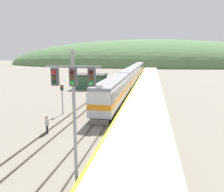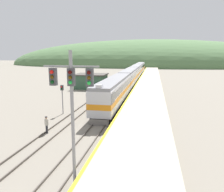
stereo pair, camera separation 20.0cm
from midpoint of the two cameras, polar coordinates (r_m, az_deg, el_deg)
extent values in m
cube|color=#4C443D|center=(76.82, 5.53, 4.87)|extent=(0.08, 180.00, 0.16)
cube|color=#4C443D|center=(76.71, 6.60, 4.84)|extent=(0.08, 180.00, 0.16)
cube|color=#4C443D|center=(77.30, 2.41, 4.94)|extent=(0.08, 180.00, 0.16)
cube|color=#4C443D|center=(77.11, 3.47, 4.92)|extent=(0.08, 180.00, 0.16)
cube|color=#B2A893|center=(56.64, 9.31, 3.03)|extent=(6.14, 140.00, 0.93)
cube|color=yellow|center=(56.72, 6.33, 3.59)|extent=(0.24, 140.00, 0.01)
ellipsoid|color=#517547|center=(170.61, 8.59, 8.05)|extent=(216.29, 97.33, 37.51)
cube|color=#385B42|center=(52.61, -5.75, 3.77)|extent=(6.86, 5.64, 3.21)
cube|color=#47423D|center=(52.42, -5.79, 5.64)|extent=(7.36, 6.14, 0.24)
cube|color=black|center=(34.63, 0.44, -1.86)|extent=(2.35, 19.11, 0.85)
cube|color=#BCBCC1|center=(34.24, 0.45, 1.36)|extent=(2.86, 20.33, 3.10)
cube|color=orange|center=(34.29, 0.45, 0.95)|extent=(2.89, 20.35, 0.68)
cube|color=black|center=(34.14, 0.45, 2.48)|extent=(2.89, 19.11, 0.93)
cube|color=slate|center=(34.00, 0.45, 4.26)|extent=(2.69, 20.33, 0.40)
cube|color=black|center=(25.42, -3.11, -0.44)|extent=(2.90, 2.20, 1.24)
cube|color=#BCBCC1|center=(24.52, -3.52, 2.57)|extent=(0.64, 0.80, 0.36)
cube|color=slate|center=(25.22, -3.54, -6.87)|extent=(2.23, 0.40, 0.77)
cube|color=black|center=(55.15, 4.27, 2.89)|extent=(2.35, 18.75, 0.85)
cube|color=#BCBCC1|center=(54.91, 4.30, 4.93)|extent=(2.86, 19.95, 3.10)
cube|color=orange|center=(54.93, 4.30, 4.67)|extent=(2.89, 19.97, 0.68)
cube|color=black|center=(54.84, 4.31, 5.64)|extent=(2.89, 18.75, 0.93)
cube|color=slate|center=(54.75, 4.33, 6.75)|extent=(2.69, 19.95, 0.40)
cube|color=black|center=(75.76, 6.01, 5.04)|extent=(2.35, 18.75, 0.85)
cube|color=#BCBCC1|center=(75.59, 6.04, 6.52)|extent=(2.86, 19.95, 3.10)
cube|color=orange|center=(75.61, 6.03, 6.34)|extent=(2.89, 19.97, 0.68)
cube|color=black|center=(75.54, 6.05, 7.04)|extent=(2.89, 18.75, 0.93)
cube|color=slate|center=(75.48, 6.06, 7.85)|extent=(2.69, 19.95, 0.40)
cube|color=black|center=(96.48, 7.01, 6.26)|extent=(2.35, 18.75, 0.85)
cube|color=#BCBCC1|center=(96.35, 7.03, 7.43)|extent=(2.86, 19.95, 3.10)
cube|color=orange|center=(96.36, 7.03, 7.28)|extent=(2.89, 19.97, 0.68)
cube|color=black|center=(96.31, 7.04, 7.84)|extent=(2.89, 18.75, 0.93)
cube|color=slate|center=(96.26, 7.06, 8.47)|extent=(2.69, 19.95, 0.40)
cylinder|color=gray|center=(13.21, -10.17, -6.57)|extent=(0.20, 0.20, 8.29)
cube|color=gray|center=(12.63, -10.66, 7.63)|extent=(3.30, 0.10, 0.10)
cube|color=#424247|center=(13.11, -15.08, 4.88)|extent=(0.40, 0.28, 1.02)
sphere|color=red|center=(12.93, -15.47, 6.06)|extent=(0.22, 0.22, 0.22)
sphere|color=#412C05|center=(12.95, -15.40, 4.80)|extent=(0.22, 0.22, 0.22)
sphere|color=black|center=(12.99, -15.34, 3.54)|extent=(0.22, 0.22, 0.22)
cube|color=#424247|center=(12.68, -10.57, 4.88)|extent=(0.40, 0.28, 1.02)
sphere|color=#3C0504|center=(12.49, -10.90, 6.10)|extent=(0.22, 0.22, 0.22)
sphere|color=#412C05|center=(12.52, -10.85, 4.79)|extent=(0.22, 0.22, 0.22)
sphere|color=green|center=(12.55, -10.80, 3.49)|extent=(0.22, 0.22, 0.22)
cube|color=#424247|center=(12.33, -5.77, 4.84)|extent=(0.40, 0.28, 1.02)
sphere|color=#3C0504|center=(12.13, -6.02, 6.10)|extent=(0.22, 0.22, 0.22)
sphere|color=#412C05|center=(12.16, -6.00, 4.75)|extent=(0.22, 0.22, 0.22)
sphere|color=green|center=(12.19, -5.97, 3.42)|extent=(0.22, 0.22, 0.22)
cylinder|color=gray|center=(30.38, -13.02, -0.89)|extent=(0.14, 0.14, 4.03)
cube|color=#424247|center=(30.10, -13.15, 2.11)|extent=(0.36, 0.28, 0.71)
sphere|color=red|center=(29.93, -13.29, 2.32)|extent=(0.22, 0.22, 0.22)
sphere|color=black|center=(29.97, -13.27, 1.80)|extent=(0.22, 0.22, 0.22)
cylinder|color=#2D2D33|center=(23.85, -16.93, -8.28)|extent=(0.14, 0.14, 0.86)
cylinder|color=#2D2D33|center=(23.71, -16.70, -8.38)|extent=(0.14, 0.14, 0.86)
cube|color=#B2AD9E|center=(23.55, -16.91, -6.57)|extent=(0.42, 0.37, 0.66)
sphere|color=tan|center=(23.42, -16.98, -5.53)|extent=(0.23, 0.23, 0.23)
cylinder|color=black|center=(23.39, -16.99, -5.28)|extent=(0.24, 0.24, 0.07)
camera|label=1|loc=(0.10, -90.20, -0.04)|focal=35.00mm
camera|label=2|loc=(0.10, 89.80, 0.04)|focal=35.00mm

